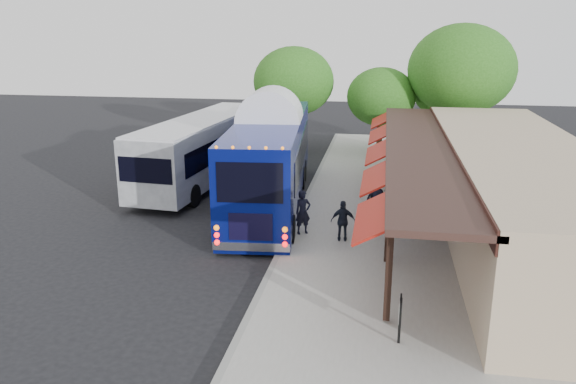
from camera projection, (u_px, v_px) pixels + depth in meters
The scene contains 15 objects.
ground at pixel (276, 260), 19.48m from camera, with size 90.00×90.00×0.00m, color black.
sidewalk at pixel (417, 227), 22.43m from camera, with size 10.00×40.00×0.15m, color #9E9B93.
curb at pixel (295, 221), 23.23m from camera, with size 0.20×40.00×0.16m, color gray.
station_shelter at pixel (511, 189), 21.39m from camera, with size 8.15×20.00×3.60m.
coach_bus at pixel (271, 156), 25.10m from camera, with size 3.92×13.22×4.17m.
city_bus at pixel (204, 146), 29.13m from camera, with size 3.82×12.67×3.35m.
ped_a at pixel (303, 212), 21.35m from camera, with size 0.62×0.41×1.70m, color black.
ped_b at pixel (374, 189), 24.31m from camera, with size 0.87×0.68×1.78m, color black.
ped_c at pixel (343, 221), 20.62m from camera, with size 0.90×0.38×1.54m, color black.
ped_d at pixel (378, 197), 23.17m from camera, with size 1.16×0.67×1.79m, color black.
sign_board at pixel (400, 313), 13.81m from camera, with size 0.08×0.56×1.22m.
tree_left at pixel (381, 97), 34.91m from camera, with size 4.28×4.28×5.48m.
tree_mid at pixel (461, 70), 33.31m from camera, with size 6.31×6.31×8.08m.
tree_right at pixel (451, 88), 35.56m from camera, with size 4.82×4.82×6.17m.
tree_far at pixel (294, 81), 36.33m from camera, with size 5.22×5.22×6.69m.
Camera 1 is at (3.45, -17.72, 7.69)m, focal length 35.00 mm.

